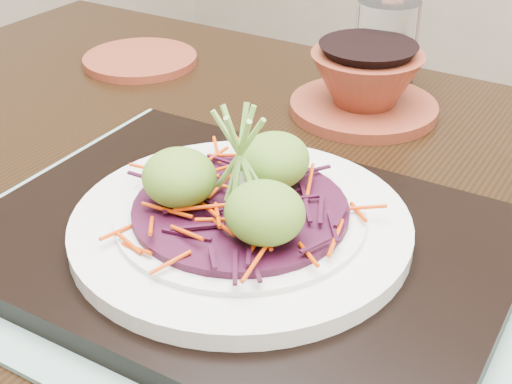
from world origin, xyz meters
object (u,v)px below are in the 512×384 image
Objects in this scene: white_plate at (241,224)px; terracotta_side_plate at (140,60)px; serving_tray at (241,243)px; dining_table at (255,282)px; terracotta_bowl_set at (365,87)px; water_glass at (386,45)px.

terracotta_side_plate is at bearing 145.84° from white_plate.
white_plate reaches higher than serving_tray.
dining_table is 0.27m from terracotta_bowl_set.
dining_table is 3.05× the size of serving_tray.
serving_tray is at bearing -34.16° from terracotta_side_plate.
terracotta_side_plate is 0.33m from terracotta_bowl_set.
white_plate is (0.05, -0.08, 0.13)m from dining_table.
white_plate is 1.56× the size of terracotta_bowl_set.
terracotta_side_plate is at bearing -171.68° from terracotta_bowl_set.
white_plate is at bearing -65.34° from dining_table.
white_plate is at bearing -78.00° from terracotta_bowl_set.
terracotta_side_plate is 0.88× the size of terracotta_bowl_set.
water_glass is at bearing 90.79° from dining_table.
terracotta_bowl_set reaches higher than terracotta_side_plate.
white_plate is 0.47m from terracotta_side_plate.
dining_table is 0.15m from serving_tray.
water_glass is at bearing 104.35° from terracotta_bowl_set.
terracotta_bowl_set is (-0.02, 0.23, 0.13)m from dining_table.
dining_table is at bearing -85.59° from terracotta_bowl_set.
water_glass is at bearing 102.49° from white_plate.
dining_table is at bearing 120.94° from white_plate.
terracotta_bowl_set is (0.32, 0.05, 0.03)m from terracotta_side_plate.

